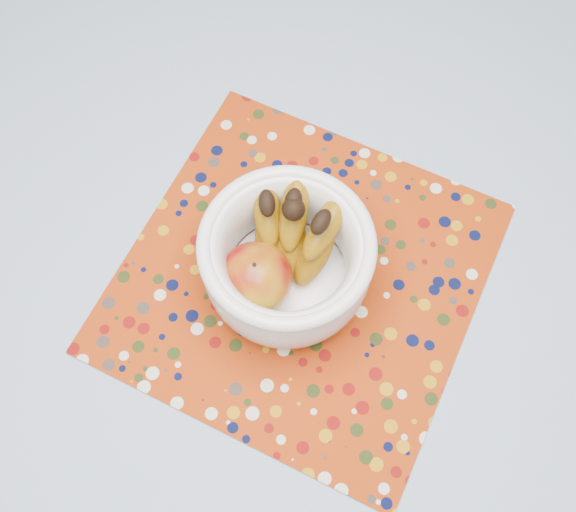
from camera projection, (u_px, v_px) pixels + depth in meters
The scene contains 4 objects.
table at pixel (296, 292), 0.97m from camera, with size 1.20×1.20×0.75m.
tablecloth at pixel (297, 271), 0.90m from camera, with size 1.32×1.32×0.01m, color #6483A7.
placemat at pixel (301, 277), 0.89m from camera, with size 0.45×0.45×0.00m, color #972D08.
fruit_bowl at pixel (287, 254), 0.82m from camera, with size 0.21×0.21×0.15m.
Camera 1 is at (0.08, -0.32, 1.59)m, focal length 42.00 mm.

